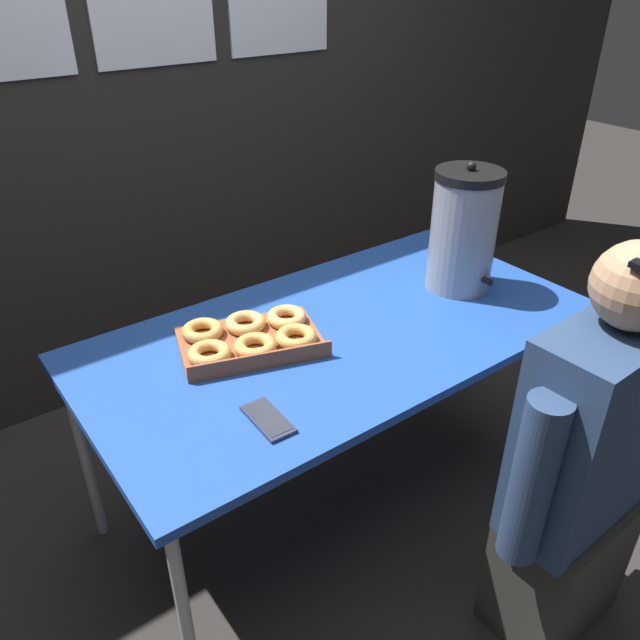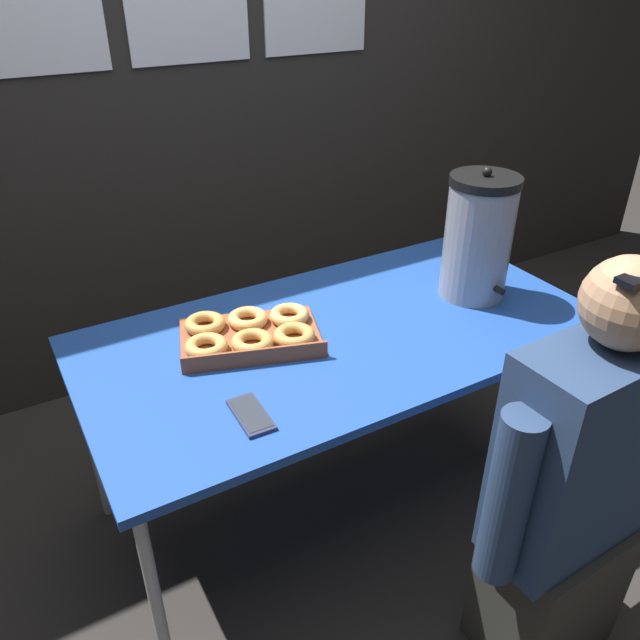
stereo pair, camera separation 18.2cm
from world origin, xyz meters
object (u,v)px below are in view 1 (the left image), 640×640
object	(u,v)px
cell_phone	(268,419)
person_seated	(583,472)
donut_box	(250,338)
coffee_urn	(463,231)

from	to	relation	value
cell_phone	person_seated	distance (m)	0.82
donut_box	person_seated	world-z (taller)	person_seated
donut_box	person_seated	distance (m)	0.96
coffee_urn	cell_phone	bearing A→B (deg)	-166.29
donut_box	cell_phone	distance (m)	0.35
coffee_urn	person_seated	distance (m)	0.84
coffee_urn	person_seated	bearing A→B (deg)	-110.98
donut_box	coffee_urn	distance (m)	0.79
donut_box	cell_phone	xyz separation A→B (m)	(-0.14, -0.32, -0.02)
coffee_urn	cell_phone	size ratio (longest dim) A/B	2.69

